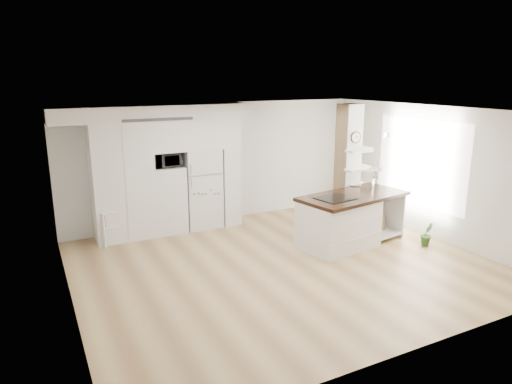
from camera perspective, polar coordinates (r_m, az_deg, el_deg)
floor at (r=8.25m, az=3.39°, el=-9.00°), size 7.00×6.00×0.01m
room at (r=7.71m, az=3.60°, el=3.77°), size 7.04×6.04×2.72m
cabinet_wall at (r=9.66m, az=-12.10°, el=3.51°), size 4.00×0.71×2.70m
refrigerator at (r=10.08m, az=-6.87°, el=0.50°), size 0.78×0.69×1.75m
column at (r=10.06m, az=11.99°, el=3.04°), size 0.69×0.90×2.70m
window at (r=10.18m, az=19.83°, el=3.48°), size 0.00×2.40×2.40m
pendant_light at (r=8.76m, az=12.80°, el=6.47°), size 0.12×0.12×0.10m
kitchen_island at (r=9.10m, az=10.82°, el=-3.51°), size 2.37×1.42×1.57m
bookshelf at (r=9.61m, az=-17.27°, el=-4.31°), size 0.66×0.52×0.69m
floor_plant_a at (r=9.64m, az=20.54°, el=-4.94°), size 0.31×0.28×0.47m
floor_plant_b at (r=11.57m, az=10.51°, el=-1.01°), size 0.30×0.30×0.51m
microwave at (r=9.66m, az=-11.05°, el=3.94°), size 0.54×0.37×0.30m
shelf_plant at (r=10.32m, az=12.55°, el=4.26°), size 0.27×0.23×0.30m
decor_bowl at (r=9.91m, az=12.37°, el=0.78°), size 0.22×0.22×0.05m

